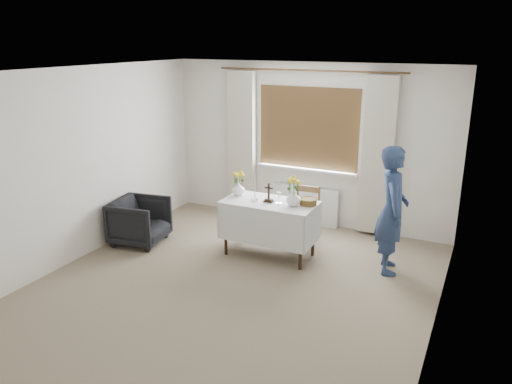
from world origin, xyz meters
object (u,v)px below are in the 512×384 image
Objects in this scene: armchair at (140,221)px; altar_table at (269,229)px; wooden_cross at (269,193)px; wooden_chair at (304,216)px; flower_vase_left at (238,189)px; flower_vase_right at (294,198)px; person at (392,210)px.

altar_table is at bearing -86.32° from armchair.
armchair is 1.96m from wooden_cross.
wooden_cross is (-0.27, -0.64, 0.49)m from wooden_chair.
wooden_chair reaches higher than altar_table.
altar_table is 1.53× the size of wooden_chair.
flower_vase_left is 0.91× the size of flower_vase_right.
flower_vase_right is (0.85, -0.09, 0.01)m from flower_vase_left.
altar_table is 1.62m from person.
person reaches higher than flower_vase_right.
person is 1.23m from flower_vase_right.
armchair is at bearing -159.32° from flower_vase_left.
flower_vase_right is at bearing -6.24° from flower_vase_left.
flower_vase_left is at bearing -147.71° from wooden_chair.
armchair is (-2.11, -1.05, -0.08)m from wooden_chair.
wooden_cross is (-0.01, -0.01, 0.51)m from altar_table.
wooden_chair is 2.36m from armchair.
wooden_cross reaches higher than wooden_chair.
armchair is 3.58× the size of flower_vase_right.
wooden_chair is 3.12× the size of wooden_cross.
wooden_cross reaches higher than flower_vase_right.
person is (1.28, -0.39, 0.40)m from wooden_chair.
wooden_cross is at bearing 82.29° from person.
wooden_chair is 1.40m from person.
wooden_cross is 0.51m from flower_vase_left.
wooden_cross is (1.84, 0.41, 0.56)m from armchair.
person is 1.58m from wooden_cross.
wooden_cross is 1.42× the size of flower_vase_left.
person reaches higher than wooden_cross.
wooden_chair is at bearing 67.37° from wooden_cross.
armchair is at bearing -166.99° from wooden_cross.
altar_table reaches higher than armchair.
person reaches higher than altar_table.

